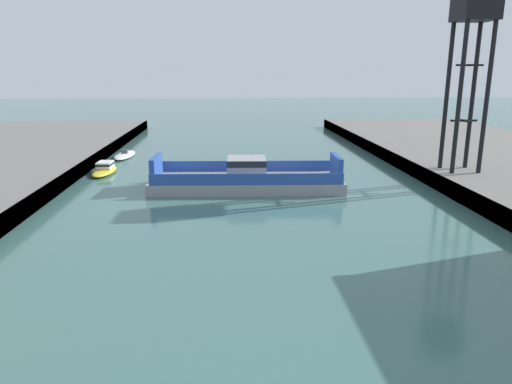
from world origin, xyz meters
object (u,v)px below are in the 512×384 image
Objects in this scene: chain_ferry at (247,179)px; moored_boat_mid_left at (125,155)px; crane_tower at (474,24)px; moored_boat_near_left at (105,169)px.

moored_boat_mid_left is at bearing 129.84° from chain_ferry.
crane_tower reaches higher than chain_ferry.
moored_boat_mid_left is 0.42× the size of crane_tower.
moored_boat_near_left is 10.84m from moored_boat_mid_left.
chain_ferry is 26.43m from crane_tower.
crane_tower is at bearing -26.69° from moored_boat_mid_left.
crane_tower is at bearing -12.16° from moored_boat_near_left.
crane_tower reaches higher than moored_boat_mid_left.
chain_ferry is at bearing -179.80° from crane_tower.
moored_boat_near_left is at bearing -90.55° from moored_boat_mid_left.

